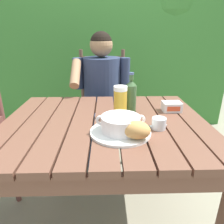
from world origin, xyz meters
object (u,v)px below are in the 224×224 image
(soup_bowl, at_px, (121,123))
(beer_bottle, at_px, (131,96))
(water_glass_small, at_px, (159,123))
(serving_plate, at_px, (120,132))
(beer_glass, at_px, (120,102))
(table_knife, at_px, (148,126))
(chair_near_diner, at_px, (103,106))
(person_eating, at_px, (102,91))
(butter_tub, at_px, (172,107))
(bread_roll, at_px, (137,130))

(soup_bowl, height_order, beer_bottle, beer_bottle)
(water_glass_small, bearing_deg, serving_plate, -167.98)
(serving_plate, xyz_separation_m, beer_glass, (0.01, 0.21, 0.08))
(beer_bottle, bearing_deg, water_glass_small, -63.67)
(soup_bowl, relative_size, beer_glass, 1.32)
(table_knife, bearing_deg, serving_plate, -158.12)
(beer_bottle, bearing_deg, chair_near_diner, 103.22)
(chair_near_diner, bearing_deg, beer_glass, -82.22)
(beer_glass, relative_size, beer_bottle, 0.74)
(serving_plate, distance_m, water_glass_small, 0.20)
(person_eating, xyz_separation_m, water_glass_small, (0.30, -0.81, 0.05))
(chair_near_diner, bearing_deg, soup_bowl, -84.43)
(chair_near_diner, bearing_deg, person_eating, -90.84)
(person_eating, bearing_deg, soup_bowl, -82.92)
(soup_bowl, xyz_separation_m, table_knife, (0.15, 0.06, -0.05))
(person_eating, xyz_separation_m, beer_bottle, (0.18, -0.57, 0.12))
(butter_tub, bearing_deg, table_knife, -129.12)
(person_eating, distance_m, table_knife, 0.83)
(serving_plate, height_order, butter_tub, butter_tub)
(butter_tub, bearing_deg, beer_bottle, -176.81)
(bread_roll, bearing_deg, serving_plate, 130.60)
(water_glass_small, bearing_deg, butter_tub, 60.67)
(bread_roll, xyz_separation_m, beer_bottle, (0.01, 0.35, 0.05))
(person_eating, distance_m, soup_bowl, 0.86)
(chair_near_diner, xyz_separation_m, serving_plate, (0.10, -1.05, 0.24))
(person_eating, relative_size, serving_plate, 4.07)
(chair_near_diner, relative_size, table_knife, 6.14)
(soup_bowl, relative_size, table_knife, 1.41)
(chair_near_diner, relative_size, person_eating, 0.86)
(serving_plate, relative_size, water_glass_small, 4.12)
(chair_near_diner, xyz_separation_m, beer_glass, (0.12, -0.84, 0.32))
(serving_plate, xyz_separation_m, soup_bowl, (0.00, -0.00, 0.04))
(beer_glass, height_order, butter_tub, beer_glass)
(chair_near_diner, xyz_separation_m, bread_roll, (0.17, -1.13, 0.28))
(person_eating, bearing_deg, serving_plate, -82.92)
(bread_roll, bearing_deg, water_glass_small, 42.27)
(serving_plate, bearing_deg, water_glass_small, 12.02)
(person_eating, height_order, beer_bottle, person_eating)
(bread_roll, xyz_separation_m, table_knife, (0.08, 0.14, -0.05))
(chair_near_diner, distance_m, soup_bowl, 1.09)
(beer_glass, bearing_deg, serving_plate, -93.44)
(person_eating, bearing_deg, bread_roll, -79.53)
(person_eating, xyz_separation_m, soup_bowl, (0.11, -0.85, 0.07))
(person_eating, height_order, table_knife, person_eating)
(chair_near_diner, distance_m, butter_tub, 0.91)
(beer_glass, xyz_separation_m, butter_tub, (0.32, 0.08, -0.06))
(soup_bowl, xyz_separation_m, water_glass_small, (0.20, 0.04, -0.02))
(beer_bottle, height_order, butter_tub, beer_bottle)
(beer_glass, xyz_separation_m, beer_bottle, (0.07, 0.07, 0.01))
(serving_plate, relative_size, soup_bowl, 1.24)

